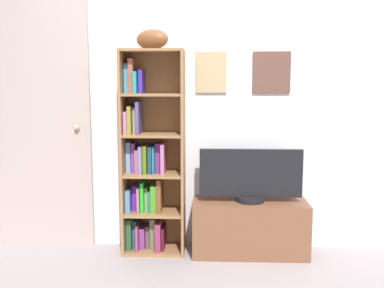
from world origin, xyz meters
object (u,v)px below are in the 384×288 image
(television, at_px, (251,176))
(door, at_px, (39,122))
(tv_stand, at_px, (250,228))
(football, at_px, (152,39))
(bookshelf, at_px, (149,164))

(television, distance_m, door, 1.76)
(tv_stand, bearing_deg, football, 177.65)
(bookshelf, height_order, tv_stand, bookshelf)
(football, height_order, television, football)
(bookshelf, distance_m, door, 0.97)
(bookshelf, bearing_deg, tv_stand, -4.39)
(football, bearing_deg, bookshelf, 144.85)
(football, height_order, tv_stand, football)
(tv_stand, bearing_deg, door, 174.92)
(football, bearing_deg, television, -2.27)
(football, distance_m, tv_stand, 1.64)
(television, bearing_deg, door, 174.96)
(bookshelf, xyz_separation_m, football, (0.04, -0.03, 0.96))
(tv_stand, relative_size, television, 1.13)
(bookshelf, bearing_deg, door, 174.32)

